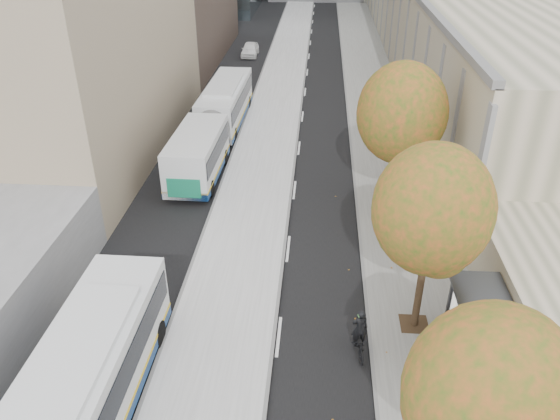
# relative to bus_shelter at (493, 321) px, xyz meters

# --- Properties ---
(bus_platform) EXTENTS (4.25, 150.00, 0.15)m
(bus_platform) POSITION_rel_bus_shelter_xyz_m (-9.56, 24.04, -2.11)
(bus_platform) COLOR #ABABAB
(bus_platform) RESTS_ON ground
(sidewalk) EXTENTS (4.75, 150.00, 0.08)m
(sidewalk) POSITION_rel_bus_shelter_xyz_m (-1.56, 24.04, -2.15)
(sidewalk) COLOR slate
(sidewalk) RESTS_ON ground
(building_tan) EXTENTS (18.00, 92.00, 8.00)m
(building_tan) POSITION_rel_bus_shelter_xyz_m (9.81, 53.04, 1.81)
(building_tan) COLOR gray
(building_tan) RESTS_ON ground
(bus_shelter) EXTENTS (1.90, 4.40, 2.53)m
(bus_shelter) POSITION_rel_bus_shelter_xyz_m (0.00, 0.00, 0.00)
(bus_shelter) COLOR #383A3F
(bus_shelter) RESTS_ON sidewalk
(tree_b) EXTENTS (4.00, 4.00, 6.97)m
(tree_b) POSITION_rel_bus_shelter_xyz_m (-2.09, -5.96, 2.85)
(tree_b) COLOR #301C15
(tree_b) RESTS_ON sidewalk
(tree_c) EXTENTS (4.20, 4.20, 7.28)m
(tree_c) POSITION_rel_bus_shelter_xyz_m (-2.09, 2.04, 3.06)
(tree_c) COLOR #301C15
(tree_c) RESTS_ON sidewalk
(tree_d) EXTENTS (4.40, 4.40, 7.60)m
(tree_d) POSITION_rel_bus_shelter_xyz_m (-2.09, 11.04, 3.28)
(tree_d) COLOR #301C15
(tree_d) RESTS_ON sidewalk
(bus_far) EXTENTS (2.90, 17.30, 2.88)m
(bus_far) POSITION_rel_bus_shelter_xyz_m (-12.96, 19.36, -0.62)
(bus_far) COLOR silver
(bus_far) RESTS_ON ground
(cyclist) EXTENTS (0.73, 1.66, 2.05)m
(cyclist) POSITION_rel_bus_shelter_xyz_m (-4.37, 0.36, -1.43)
(cyclist) COLOR black
(cyclist) RESTS_ON ground
(distant_car) EXTENTS (1.63, 4.01, 1.37)m
(distant_car) POSITION_rel_bus_shelter_xyz_m (-13.50, 42.73, -1.51)
(distant_car) COLOR white
(distant_car) RESTS_ON ground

